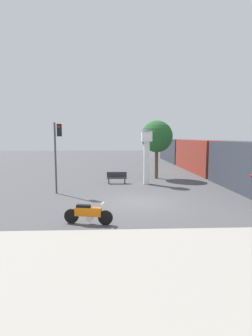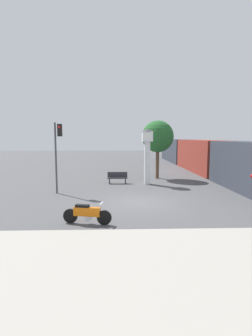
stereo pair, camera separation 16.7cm
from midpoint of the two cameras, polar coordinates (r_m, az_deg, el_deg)
The scene contains 8 objects.
ground_plane at distance 15.11m, azimuth 3.22°, elevation -7.48°, with size 120.00×120.00×0.00m, color #4C4C4F.
sidewalk_strip at distance 7.94m, azimuth 8.53°, elevation -20.70°, with size 36.00×6.00×0.10m.
motorcycle at distance 11.47m, azimuth -8.09°, elevation -9.80°, with size 2.11×0.62×0.94m.
clock_tower at distance 20.65m, azimuth 4.89°, elevation 4.39°, with size 0.95×0.95×4.36m.
freight_train at distance 30.12m, azimuth 16.36°, elevation 2.61°, with size 2.80×35.71×3.40m.
traffic_light at distance 17.66m, azimuth -14.39°, elevation 4.81°, with size 0.50×0.35×4.66m.
street_tree at distance 23.67m, azimuth 7.13°, elevation 6.77°, with size 2.83×2.83×5.20m.
bench at distance 21.09m, azimuth -1.65°, elevation -2.06°, with size 1.60×0.44×0.92m.
Camera 2 is at (-1.25, -14.60, 3.69)m, focal length 28.00 mm.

